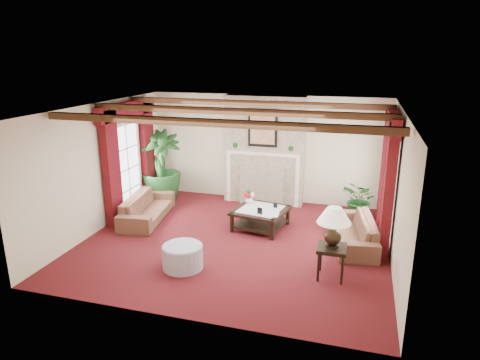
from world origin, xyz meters
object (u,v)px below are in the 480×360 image
(side_table, at_px, (331,262))
(ottoman, at_px, (183,257))
(sofa_right, at_px, (354,227))
(potted_palm, at_px, (162,182))
(sofa_left, at_px, (147,204))
(coffee_table, at_px, (260,219))

(side_table, distance_m, ottoman, 2.59)
(sofa_right, relative_size, potted_palm, 0.94)
(potted_palm, bearing_deg, side_table, -32.09)
(potted_palm, height_order, ottoman, potted_palm)
(sofa_left, bearing_deg, side_table, -118.20)
(side_table, bearing_deg, ottoman, -171.49)
(side_table, bearing_deg, sofa_right, 77.28)
(potted_palm, bearing_deg, ottoman, -58.60)
(coffee_table, xyz_separation_m, side_table, (1.65, -1.76, 0.07))
(sofa_left, xyz_separation_m, coffee_table, (2.62, 0.22, -0.16))
(sofa_right, relative_size, coffee_table, 1.82)
(sofa_left, relative_size, ottoman, 2.79)
(potted_palm, bearing_deg, coffee_table, -20.58)
(sofa_left, height_order, sofa_right, sofa_left)
(sofa_right, xyz_separation_m, potted_palm, (-4.86, 1.35, 0.14))
(sofa_left, height_order, coffee_table, sofa_left)
(sofa_left, xyz_separation_m, side_table, (4.27, -1.54, -0.10))
(coffee_table, distance_m, side_table, 2.41)
(potted_palm, distance_m, coffee_table, 3.09)
(sofa_right, xyz_separation_m, ottoman, (-2.89, -1.87, -0.16))
(side_table, relative_size, ottoman, 0.79)
(sofa_right, bearing_deg, side_table, -21.26)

